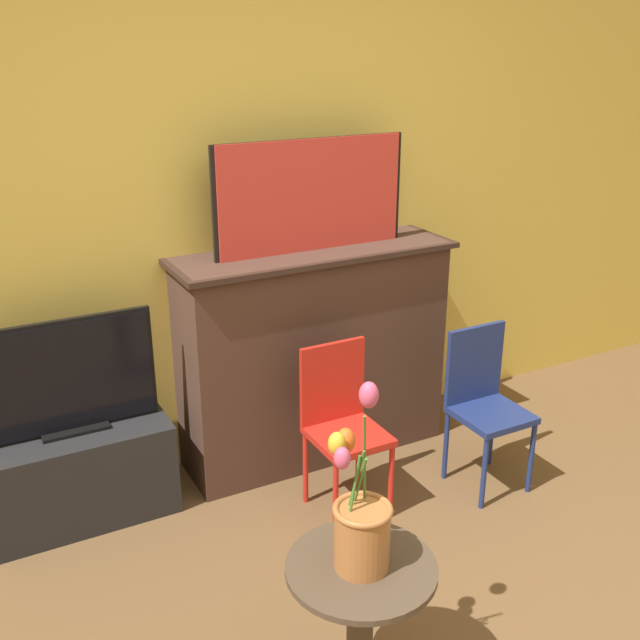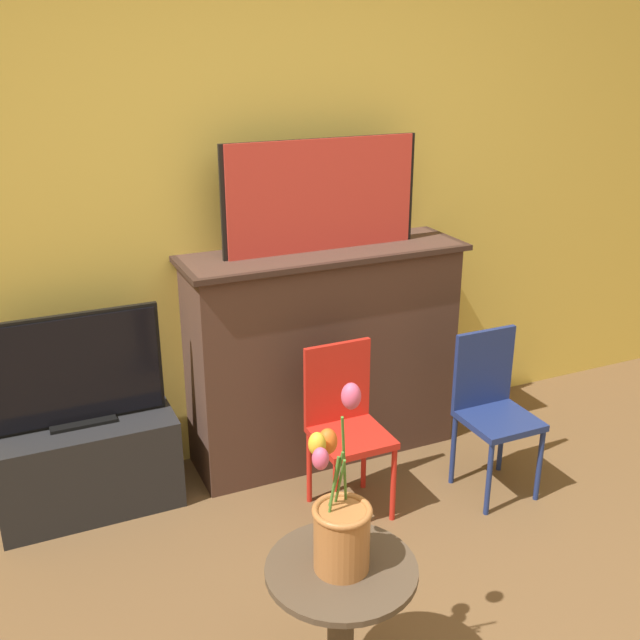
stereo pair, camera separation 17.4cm
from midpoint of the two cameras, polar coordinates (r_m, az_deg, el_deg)
The scene contains 9 objects.
wall_back at distance 3.48m, azimuth -7.65°, elevation 10.35°, with size 8.00×0.06×2.70m.
fireplace_mantel at distance 3.63m, azimuth -1.86°, elevation -2.45°, with size 1.35×0.42×1.05m.
painting at distance 3.40m, azimuth -2.15°, elevation 9.46°, with size 0.94×0.03×0.50m.
tv_stand at distance 3.47m, azimuth -19.17°, elevation -10.98°, with size 0.76×0.37×0.42m.
tv_monitor at distance 3.27m, azimuth -20.11°, elevation -4.21°, with size 0.72×0.12×0.50m.
chair_red at distance 3.26m, azimuth 0.10°, elevation -7.49°, with size 0.31×0.31×0.75m.
chair_blue at distance 3.49m, azimuth 10.97°, elevation -5.84°, with size 0.31×0.31×0.75m.
side_table at distance 2.39m, azimuth 0.84°, elevation -21.79°, with size 0.44×0.44×0.55m.
vase_tulips at distance 2.19m, azimuth 0.76°, elevation -15.12°, with size 0.19×0.22×0.53m.
Camera 1 is at (-1.28, -1.04, 1.98)m, focal length 42.00 mm.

